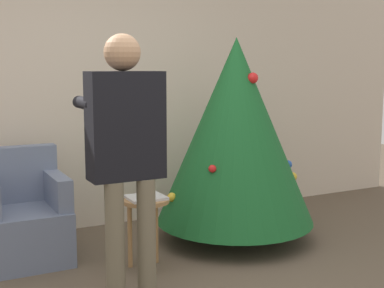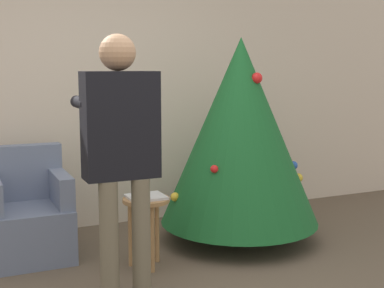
{
  "view_description": "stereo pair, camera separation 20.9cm",
  "coord_description": "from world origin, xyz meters",
  "px_view_note": "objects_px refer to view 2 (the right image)",
  "views": [
    {
      "loc": [
        -1.27,
        -2.72,
        1.54
      ],
      "look_at": [
        0.54,
        0.79,
        0.97
      ],
      "focal_mm": 50.0,
      "sensor_mm": 36.0,
      "label": 1
    },
    {
      "loc": [
        -1.08,
        -2.81,
        1.54
      ],
      "look_at": [
        0.54,
        0.79,
        0.97
      ],
      "focal_mm": 50.0,
      "sensor_mm": 36.0,
      "label": 2
    }
  ],
  "objects_px": {
    "person_standing": "(121,145)",
    "armchair": "(28,217)",
    "christmas_tree": "(240,131)",
    "side_stool": "(146,212)"
  },
  "relations": [
    {
      "from": "armchair",
      "to": "side_stool",
      "type": "xyz_separation_m",
      "value": [
        0.81,
        -0.62,
        0.11
      ]
    },
    {
      "from": "armchair",
      "to": "person_standing",
      "type": "bearing_deg",
      "value": -69.58
    },
    {
      "from": "armchair",
      "to": "person_standing",
      "type": "distance_m",
      "value": 1.47
    },
    {
      "from": "christmas_tree",
      "to": "person_standing",
      "type": "relative_size",
      "value": 1.03
    },
    {
      "from": "person_standing",
      "to": "armchair",
      "type": "bearing_deg",
      "value": 110.42
    },
    {
      "from": "armchair",
      "to": "person_standing",
      "type": "xyz_separation_m",
      "value": [
        0.44,
        -1.19,
        0.73
      ]
    },
    {
      "from": "person_standing",
      "to": "side_stool",
      "type": "bearing_deg",
      "value": 57.96
    },
    {
      "from": "christmas_tree",
      "to": "armchair",
      "type": "relative_size",
      "value": 2.02
    },
    {
      "from": "armchair",
      "to": "person_standing",
      "type": "height_order",
      "value": "person_standing"
    },
    {
      "from": "side_stool",
      "to": "armchair",
      "type": "bearing_deg",
      "value": 142.62
    }
  ]
}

